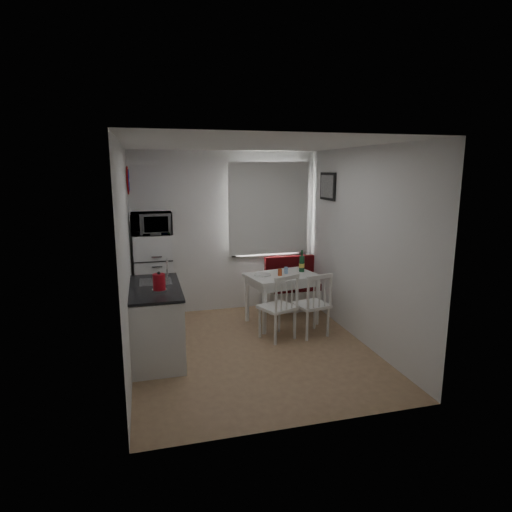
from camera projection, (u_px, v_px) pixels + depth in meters
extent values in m
cube|color=#967150|center=(253.00, 350.00, 5.57)|extent=(3.00, 3.50, 0.02)
cube|color=white|center=(252.00, 144.00, 5.05)|extent=(3.00, 3.50, 0.02)
cube|color=white|center=(226.00, 232.00, 6.96)|extent=(3.00, 0.02, 2.60)
cube|color=white|center=(303.00, 290.00, 3.65)|extent=(3.00, 0.02, 2.60)
cube|color=white|center=(127.00, 258.00, 4.93)|extent=(0.02, 3.50, 2.60)
cube|color=white|center=(362.00, 247.00, 5.68)|extent=(0.02, 3.50, 2.60)
cube|color=white|center=(268.00, 211.00, 7.05)|extent=(1.22, 0.06, 1.47)
cube|color=white|center=(269.00, 209.00, 6.97)|extent=(1.35, 0.02, 1.50)
cube|color=white|center=(156.00, 323.00, 5.32)|extent=(0.60, 1.30, 0.86)
cube|color=black|center=(155.00, 288.00, 5.23)|extent=(0.62, 1.32, 0.03)
cube|color=#99999E|center=(156.00, 285.00, 5.48)|extent=(0.40, 0.40, 0.10)
cylinder|color=silver|center=(167.00, 268.00, 5.65)|extent=(0.02, 0.02, 0.26)
cylinder|color=#1C25AA|center=(129.00, 180.00, 6.14)|extent=(0.03, 0.40, 0.40)
cube|color=black|center=(328.00, 186.00, 6.57)|extent=(0.04, 0.52, 0.42)
cube|color=white|center=(300.00, 298.00, 7.24)|extent=(1.21, 0.47, 0.34)
cube|color=#4C080B|center=(301.00, 285.00, 7.19)|extent=(1.16, 0.43, 0.11)
cube|color=#4C080B|center=(297.00, 268.00, 7.31)|extent=(1.16, 0.09, 0.43)
cube|color=white|center=(282.00, 276.00, 6.42)|extent=(1.13, 0.89, 0.04)
cube|color=white|center=(282.00, 281.00, 6.43)|extent=(1.01, 0.77, 0.12)
cylinder|color=white|center=(282.00, 300.00, 6.49)|extent=(0.06, 0.06, 0.72)
cube|color=white|center=(277.00, 307.00, 5.87)|extent=(0.56, 0.55, 0.04)
cube|color=white|center=(282.00, 294.00, 5.64)|extent=(0.40, 0.20, 0.46)
cube|color=white|center=(311.00, 305.00, 6.00)|extent=(0.51, 0.49, 0.04)
cube|color=white|center=(317.00, 292.00, 5.77)|extent=(0.41, 0.13, 0.45)
cube|color=white|center=(154.00, 279.00, 6.46)|extent=(0.55, 0.55, 1.37)
imported|color=white|center=(151.00, 223.00, 6.24)|extent=(0.58, 0.40, 0.32)
cylinder|color=#B40E1A|center=(159.00, 282.00, 4.99)|extent=(0.17, 0.17, 0.23)
cylinder|color=#C54B20|center=(280.00, 272.00, 6.34)|extent=(0.06, 0.06, 0.10)
cylinder|color=#7AA2CF|center=(286.00, 270.00, 6.47)|extent=(0.06, 0.06, 0.10)
cylinder|color=white|center=(262.00, 275.00, 6.35)|extent=(0.25, 0.25, 0.02)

